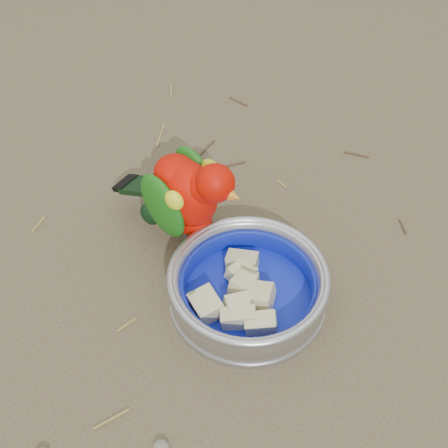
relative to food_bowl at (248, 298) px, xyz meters
The scene contains 6 objects.
ground 0.04m from the food_bowl, 95.75° to the right, with size 60.00×60.00×0.00m, color brown.
food_bowl is the anchor object (origin of this frame).
bowl_wall 0.03m from the food_bowl, ahead, with size 0.22×0.22×0.04m, color #B2B2BA, non-canonical shape.
fruit_wedges 0.02m from the food_bowl, ahead, with size 0.13×0.13×0.03m, color #CDBE8D, non-canonical shape.
lory_parrot 0.16m from the food_bowl, 156.63° to the left, with size 0.10×0.21×0.17m, color #C10B01, non-canonical shape.
ground_debris 0.07m from the food_bowl, 115.34° to the left, with size 0.90×0.80×0.01m, color olive, non-canonical shape.
Camera 1 is at (0.24, -0.43, 0.72)m, focal length 50.00 mm.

